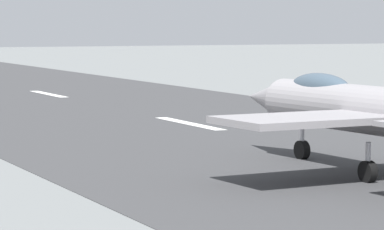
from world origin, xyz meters
The scene contains 1 object.
fighter_jet centered at (4.28, 1.72, 2.37)m, with size 16.10×13.27×5.56m.
Camera 1 is at (-28.69, 23.77, 5.49)m, focal length 102.08 mm.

